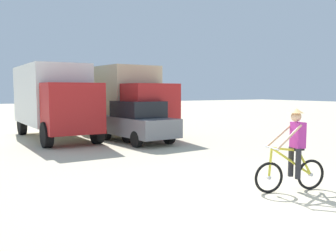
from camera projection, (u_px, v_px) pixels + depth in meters
The scene contains 5 objects.
ground_plane at pixel (255, 195), 7.74m from camera, with size 120.00×120.00×0.00m, color beige.
box_truck_white_box at pixel (54, 98), 16.80m from camera, with size 2.54×6.81×3.35m.
box_truck_tan_camper at pixel (119, 97), 18.20m from camera, with size 3.00×6.94×3.35m.
sedan_parked at pixel (137, 122), 15.61m from camera, with size 2.17×4.35×1.76m.
cyclist_orange_shirt at pixel (293, 153), 7.97m from camera, with size 1.69×0.62×1.82m.
Camera 1 is at (-5.41, -5.59, 2.21)m, focal length 39.16 mm.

